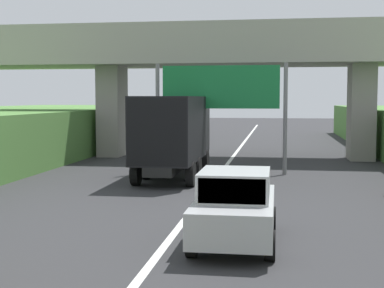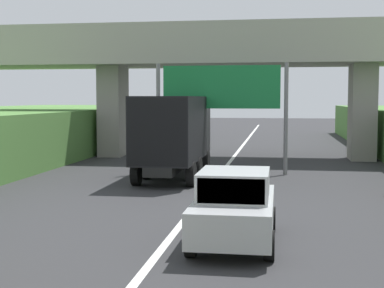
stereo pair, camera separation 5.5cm
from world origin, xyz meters
The scene contains 5 objects.
lane_centre_stripe centered at (0.00, 27.23, 0.00)m, with size 0.20×94.47×0.01m, color white.
overpass_bridge centered at (0.00, 34.04, 5.54)m, with size 40.00×4.80×7.41m.
overhead_highway_sign centered at (0.00, 27.14, 3.58)m, with size 5.88×0.18×4.91m.
truck_black centered at (-1.80, 25.46, 1.93)m, with size 2.44×7.30×3.44m.
car_silver centered at (1.57, 15.00, 0.86)m, with size 1.86×4.10×1.72m.
Camera 2 is at (2.56, 2.25, 3.35)m, focal length 52.61 mm.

